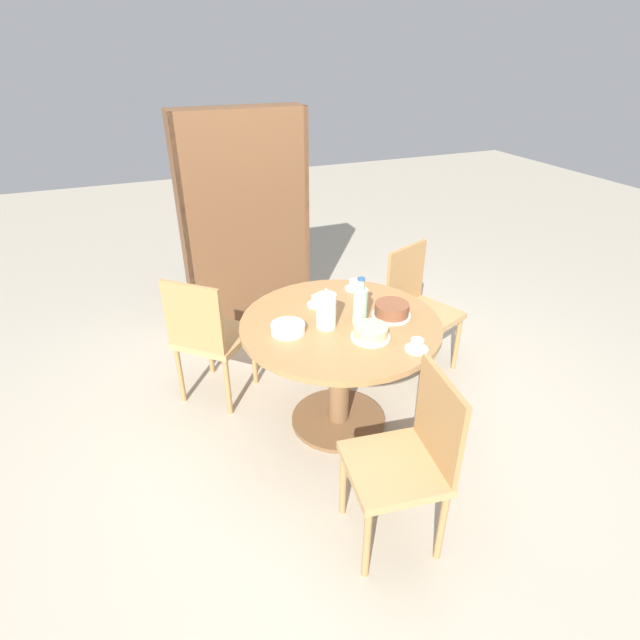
% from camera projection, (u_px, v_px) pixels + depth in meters
% --- Properties ---
extents(ground_plane, '(14.00, 14.00, 0.00)m').
position_uv_depth(ground_plane, '(338.00, 421.00, 3.22)').
color(ground_plane, '#B2A893').
extents(dining_table, '(1.16, 1.16, 0.74)m').
position_uv_depth(dining_table, '(340.00, 348.00, 2.95)').
color(dining_table, brown).
rests_on(dining_table, ground_plane).
extents(chair_a, '(0.55, 0.55, 0.91)m').
position_uv_depth(chair_a, '(418.00, 307.00, 3.54)').
color(chair_a, '#A87A47').
rests_on(chair_a, ground_plane).
extents(chair_b, '(0.59, 0.59, 0.91)m').
position_uv_depth(chair_b, '(209.00, 335.00, 3.20)').
color(chair_b, '#A87A47').
rests_on(chair_b, ground_plane).
extents(chair_c, '(0.47, 0.47, 0.91)m').
position_uv_depth(chair_c, '(407.00, 458.00, 2.26)').
color(chair_c, '#A87A47').
rests_on(chair_c, ground_plane).
extents(bookshelf, '(1.01, 0.28, 1.73)m').
position_uv_depth(bookshelf, '(247.00, 229.00, 4.00)').
color(bookshelf, brown).
rests_on(bookshelf, ground_plane).
extents(coffee_pot, '(0.11, 0.11, 0.24)m').
position_uv_depth(coffee_pot, '(326.00, 310.00, 2.75)').
color(coffee_pot, white).
rests_on(coffee_pot, dining_table).
extents(water_bottle, '(0.08, 0.08, 0.28)m').
position_uv_depth(water_bottle, '(360.00, 305.00, 2.80)').
color(water_bottle, '#99C6A3').
rests_on(water_bottle, dining_table).
extents(cake_main, '(0.23, 0.23, 0.08)m').
position_uv_depth(cake_main, '(392.00, 310.00, 2.89)').
color(cake_main, silver).
rests_on(cake_main, dining_table).
extents(cake_second, '(0.22, 0.22, 0.07)m').
position_uv_depth(cake_second, '(371.00, 332.00, 2.69)').
color(cake_second, silver).
rests_on(cake_second, dining_table).
extents(cup_a, '(0.12, 0.12, 0.06)m').
position_uv_depth(cup_a, '(417.00, 346.00, 2.59)').
color(cup_a, silver).
rests_on(cup_a, dining_table).
extents(cup_b, '(0.12, 0.12, 0.06)m').
position_uv_depth(cup_b, '(354.00, 285.00, 3.22)').
color(cup_b, silver).
rests_on(cup_b, dining_table).
extents(cup_c, '(0.12, 0.12, 0.06)m').
position_uv_depth(cup_c, '(317.00, 301.00, 3.02)').
color(cup_c, silver).
rests_on(cup_c, dining_table).
extents(plate_stack, '(0.19, 0.19, 0.05)m').
position_uv_depth(plate_stack, '(288.00, 328.00, 2.74)').
color(plate_stack, white).
rests_on(plate_stack, dining_table).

